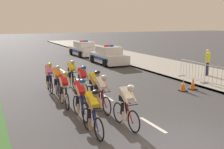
% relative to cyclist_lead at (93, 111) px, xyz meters
% --- Properties ---
extents(ground_plane, '(160.00, 160.00, 0.00)m').
position_rel_cyclist_lead_xyz_m(ground_plane, '(2.18, -1.84, -0.79)').
color(ground_plane, '#424247').
extents(sidewalk_slab, '(4.96, 60.00, 0.12)m').
position_rel_cyclist_lead_xyz_m(sidewalk_slab, '(10.02, 12.16, -0.73)').
color(sidewalk_slab, '#A3A099').
rests_on(sidewalk_slab, ground).
extents(kerb_edge, '(0.16, 60.00, 0.13)m').
position_rel_cyclist_lead_xyz_m(kerb_edge, '(7.62, 12.16, -0.72)').
color(kerb_edge, '#9E9E99').
rests_on(kerb_edge, ground).
extents(lane_markings_centre, '(0.14, 17.60, 0.01)m').
position_rel_cyclist_lead_xyz_m(lane_markings_centre, '(2.18, 3.97, -0.78)').
color(lane_markings_centre, white).
rests_on(lane_markings_centre, ground).
extents(cyclist_lead, '(0.42, 1.72, 1.56)m').
position_rel_cyclist_lead_xyz_m(cyclist_lead, '(0.00, 0.00, 0.00)').
color(cyclist_lead, black).
rests_on(cyclist_lead, ground).
extents(cyclist_second, '(0.43, 1.72, 1.56)m').
position_rel_cyclist_lead_xyz_m(cyclist_second, '(1.24, 0.14, 0.00)').
color(cyclist_second, black).
rests_on(cyclist_second, ground).
extents(cyclist_third, '(0.42, 1.72, 1.56)m').
position_rel_cyclist_lead_xyz_m(cyclist_third, '(0.15, 1.62, 0.00)').
color(cyclist_third, black).
rests_on(cyclist_third, ground).
extents(cyclist_fourth, '(0.42, 1.72, 1.56)m').
position_rel_cyclist_lead_xyz_m(cyclist_fourth, '(1.13, 2.01, 0.00)').
color(cyclist_fourth, black).
rests_on(cyclist_fourth, ground).
extents(cyclist_fifth, '(0.43, 1.72, 1.56)m').
position_rel_cyclist_lead_xyz_m(cyclist_fifth, '(-0.01, 3.25, 0.00)').
color(cyclist_fifth, black).
rests_on(cyclist_fifth, ground).
extents(cyclist_sixth, '(0.44, 1.72, 1.56)m').
position_rel_cyclist_lead_xyz_m(cyclist_sixth, '(1.23, 2.96, 0.00)').
color(cyclist_sixth, black).
rests_on(cyclist_sixth, ground).
extents(cyclist_seventh, '(0.44, 1.72, 1.56)m').
position_rel_cyclist_lead_xyz_m(cyclist_seventh, '(0.13, 4.94, 0.00)').
color(cyclist_seventh, black).
rests_on(cyclist_seventh, ground).
extents(cyclist_eighth, '(0.42, 1.72, 1.56)m').
position_rel_cyclist_lead_xyz_m(cyclist_eighth, '(1.16, 4.36, 0.00)').
color(cyclist_eighth, black).
rests_on(cyclist_eighth, ground).
extents(cyclist_ninth, '(0.43, 1.72, 1.56)m').
position_rel_cyclist_lead_xyz_m(cyclist_ninth, '(-0.02, 5.97, 0.00)').
color(cyclist_ninth, black).
rests_on(cyclist_ninth, ground).
extents(cyclist_tenth, '(0.42, 1.72, 1.56)m').
position_rel_cyclist_lead_xyz_m(cyclist_tenth, '(1.25, 6.39, 0.00)').
color(cyclist_tenth, black).
rests_on(cyclist_tenth, ground).
extents(police_car_nearest, '(2.02, 4.41, 1.59)m').
position_rel_cyclist_lead_xyz_m(police_car_nearest, '(6.49, 13.26, -0.11)').
color(police_car_nearest, silver).
rests_on(police_car_nearest, ground).
extents(police_car_second, '(2.14, 4.47, 1.59)m').
position_rel_cyclist_lead_xyz_m(police_car_second, '(6.49, 19.47, -0.11)').
color(police_car_second, white).
rests_on(police_car_second, ground).
extents(crowd_barrier_middle, '(0.66, 2.32, 1.07)m').
position_rel_cyclist_lead_xyz_m(crowd_barrier_middle, '(8.13, 2.65, -0.14)').
color(crowd_barrier_middle, '#B7BABF').
rests_on(crowd_barrier_middle, sidewalk_slab).
extents(crowd_barrier_rear, '(0.65, 2.32, 1.07)m').
position_rel_cyclist_lead_xyz_m(crowd_barrier_rear, '(8.25, 5.02, -0.14)').
color(crowd_barrier_rear, '#B7BABF').
rests_on(crowd_barrier_rear, sidewalk_slab).
extents(traffic_cone_near, '(0.36, 0.36, 0.64)m').
position_rel_cyclist_lead_xyz_m(traffic_cone_near, '(6.18, 3.29, -0.48)').
color(traffic_cone_near, black).
rests_on(traffic_cone_near, ground).
extents(traffic_cone_mid, '(0.36, 0.36, 0.64)m').
position_rel_cyclist_lead_xyz_m(traffic_cone_mid, '(6.86, 3.34, -0.48)').
color(traffic_cone_mid, black).
rests_on(traffic_cone_mid, ground).
extents(spectator_closest, '(0.49, 0.37, 1.68)m').
position_rel_cyclist_lead_xyz_m(spectator_closest, '(9.90, 5.54, 0.30)').
color(spectator_closest, '#23284C').
rests_on(spectator_closest, sidewalk_slab).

